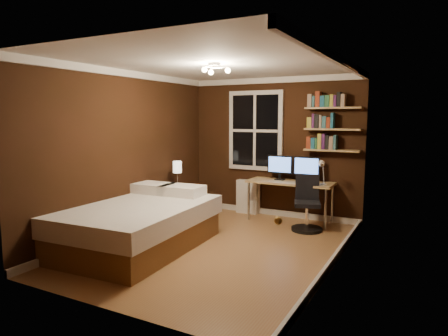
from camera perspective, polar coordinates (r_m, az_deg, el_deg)
The scene contains 24 objects.
floor at distance 5.69m, azimuth -0.80°, elevation -11.16°, with size 4.20×4.20×0.00m, color #905F39.
wall_back at distance 7.33m, azimuth 7.11°, elevation 2.93°, with size 3.20×0.04×2.50m, color black.
wall_left at distance 6.35m, azimuth -13.59°, elevation 2.11°, with size 0.04×4.20×2.50m, color black.
wall_right at distance 4.87m, azimuth 15.92°, elevation 0.49°, with size 0.04×4.20×2.50m, color black.
ceiling at distance 5.44m, azimuth -0.85°, elevation 14.66°, with size 3.20×4.20×0.02m, color white.
window at distance 7.41m, azimuth 4.51°, elevation 5.33°, with size 1.06×0.06×1.46m, color silver.
door at distance 3.43m, azimuth 10.13°, elevation -5.97°, with size 0.03×0.82×2.05m, color black, non-canonical shape.
door_knob at distance 3.17m, azimuth 7.75°, elevation -7.48°, with size 0.06×0.06×0.06m, color gold.
ceiling_fixture at distance 5.34m, azimuth -1.38°, elevation 13.71°, with size 0.44×0.44×0.18m, color beige, non-canonical shape.
bookshelf_lower at distance 6.90m, azimuth 15.16°, elevation 2.46°, with size 0.92×0.22×0.03m, color tan.
books_row_lower at distance 6.89m, azimuth 15.20°, elevation 3.54°, with size 0.48×0.16×0.23m, color maroon, non-canonical shape.
bookshelf_middle at distance 6.88m, azimuth 15.26°, elevation 5.36°, with size 0.92×0.22×0.03m, color tan.
books_row_middle at distance 6.88m, azimuth 15.30°, elevation 6.44°, with size 0.42×0.16×0.23m, color #1C5D7F, non-canonical shape.
bookshelf_upper at distance 6.88m, azimuth 15.36°, elevation 8.27°, with size 0.92×0.22×0.03m, color tan.
books_row_upper at distance 6.89m, azimuth 15.40°, elevation 9.36°, with size 0.54×0.16×0.23m, color #285D3B, non-canonical shape.
bed at distance 5.72m, azimuth -12.38°, elevation -7.84°, with size 1.74×2.32×0.76m.
nightstand at distance 7.03m, azimuth -6.61°, elevation -5.04°, with size 0.49×0.49×0.61m, color brown.
bedside_lamp at distance 6.94m, azimuth -6.67°, elevation -0.82°, with size 0.15×0.15×0.43m, color white, non-canonical shape.
radiator at distance 7.53m, azimuth 3.41°, elevation -4.11°, with size 0.42×0.15×0.63m, color beige.
desk at distance 6.99m, azimuth 9.44°, elevation -2.39°, with size 1.47×0.55×0.70m.
monitor_left at distance 7.09m, azimuth 7.99°, elevation 0.05°, with size 0.46×0.12×0.43m, color black, non-canonical shape.
monitor_right at distance 6.94m, azimuth 11.71°, elevation -0.19°, with size 0.46×0.12×0.43m, color black, non-canonical shape.
desk_lamp at distance 6.61m, azimuth 13.88°, elevation -0.59°, with size 0.14×0.32×0.44m, color silver, non-canonical shape.
office_chair at distance 6.54m, azimuth 11.76°, elevation -5.93°, with size 0.50×0.50×0.88m.
Camera 1 is at (2.60, -4.73, 1.81)m, focal length 32.00 mm.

